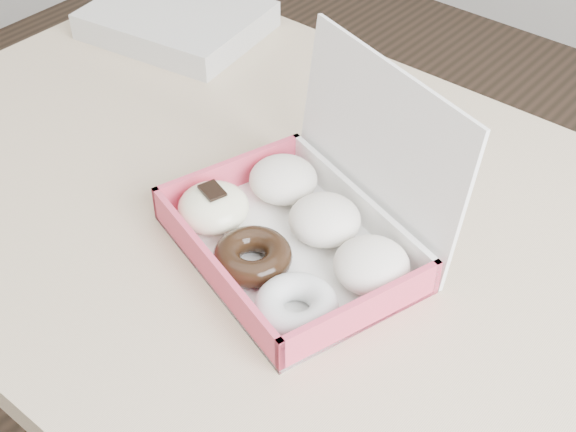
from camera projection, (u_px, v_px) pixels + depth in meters
The scene contains 3 objects.
table at pixel (272, 247), 1.08m from camera, with size 1.20×0.80×0.75m.
donut_box at pixel (300, 226), 0.95m from camera, with size 0.35×0.32×0.21m.
newspapers at pixel (177, 20), 1.36m from camera, with size 0.28×0.22×0.04m, color silver.
Camera 1 is at (0.52, -0.59, 1.42)m, focal length 50.00 mm.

